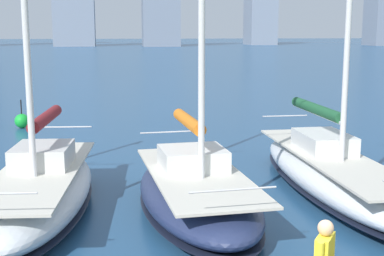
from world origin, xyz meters
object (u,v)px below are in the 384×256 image
Objects in this scene: sailboat_orange at (196,191)px; channel_buoy at (22,121)px; sailboat_forest at (330,171)px; sailboat_maroon at (40,189)px.

sailboat_orange reaches higher than channel_buoy.
sailboat_orange is 15.17m from channel_buoy.
sailboat_forest is 8.18m from sailboat_maroon.
sailboat_orange is at bearing 115.22° from channel_buoy.
sailboat_orange is at bearing 170.13° from sailboat_maroon.
sailboat_maroon is at bearing -9.87° from sailboat_orange.
sailboat_forest is 0.95× the size of sailboat_maroon.
sailboat_maroon reaches higher than sailboat_orange.
sailboat_maroon is at bearing 5.06° from sailboat_forest.
sailboat_maroon is (8.14, 0.72, 0.04)m from sailboat_forest.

